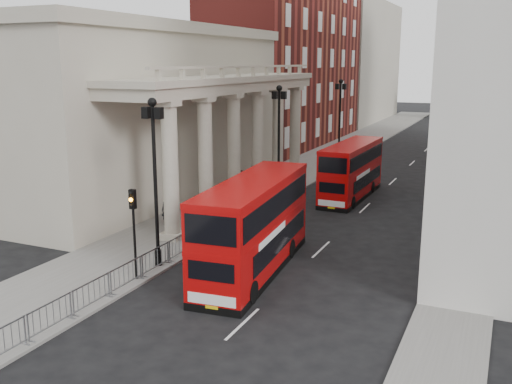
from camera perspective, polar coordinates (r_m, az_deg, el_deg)
ground at (r=25.99m, az=-13.56°, el=-10.30°), size 260.00×260.00×0.00m
sidewalk_west at (r=52.86m, az=3.91°, el=1.95°), size 6.00×140.00×0.12m
sidewalk_east at (r=49.72m, az=22.02°, el=0.32°), size 3.00×140.00×0.12m
kerb at (r=51.93m, az=6.96°, el=1.69°), size 0.20×140.00×0.14m
portico_building at (r=44.86m, az=-10.58°, el=7.47°), size 9.00×28.00×12.00m
brick_building at (r=71.39m, az=3.44°, el=13.62°), size 9.00×32.00×22.00m
west_building_far at (r=101.92m, az=10.03°, el=12.67°), size 9.00×30.00×20.00m
monument_column at (r=111.20m, az=20.33°, el=15.18°), size 8.00×8.00×54.20m
lamp_post_south at (r=28.01m, az=-10.08°, el=2.06°), size 1.05×0.44×8.32m
lamp_post_mid at (r=42.02m, az=2.30°, el=5.83°), size 1.05×0.44×8.32m
lamp_post_north at (r=57.09m, az=8.39°, el=7.57°), size 1.05×0.44×8.32m
traffic_light at (r=26.75m, az=-12.18°, el=-2.51°), size 0.28×0.33×4.30m
crowd_barriers at (r=27.59m, az=-11.38°, el=-7.31°), size 0.50×18.75×1.10m
bus_near at (r=27.64m, az=-0.20°, el=-3.25°), size 3.54×10.80×4.58m
bus_far at (r=43.53m, az=9.55°, el=2.24°), size 2.50×9.63×4.14m
pedestrian_a at (r=35.92m, az=-8.89°, el=-1.84°), size 0.80×0.71×1.84m
pedestrian_b at (r=44.75m, az=-1.60°, el=1.16°), size 0.88×0.71×1.71m
pedestrian_c at (r=45.75m, az=-0.19°, el=1.56°), size 0.96×0.65×1.92m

